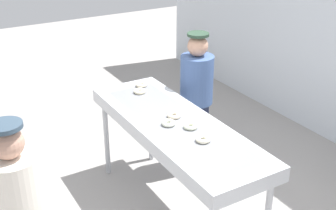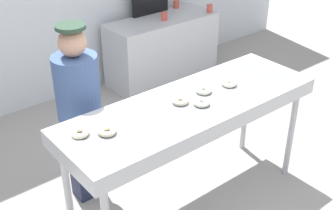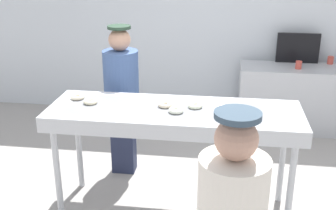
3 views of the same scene
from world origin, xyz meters
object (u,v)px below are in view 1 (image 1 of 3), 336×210
object	(u,v)px
sugar_donut_5	(140,91)
sugar_donut_1	(174,115)
sugar_donut_4	(141,84)
worker_baker	(196,93)
sugar_donut_3	(169,123)
sugar_donut_2	(203,139)
fryer_conveyor	(175,129)
sugar_donut_0	(191,126)

from	to	relation	value
sugar_donut_5	sugar_donut_1	bearing A→B (deg)	1.00
sugar_donut_4	worker_baker	xyz separation A→B (m)	(0.28, 0.53, -0.12)
sugar_donut_3	sugar_donut_5	size ratio (longest dim) A/B	1.00
sugar_donut_2	worker_baker	xyz separation A→B (m)	(-1.05, 0.64, -0.12)
fryer_conveyor	sugar_donut_5	xyz separation A→B (m)	(-0.75, 0.03, 0.10)
sugar_donut_3	sugar_donut_4	distance (m)	0.95
fryer_conveyor	sugar_donut_0	distance (m)	0.21
sugar_donut_1	sugar_donut_2	xyz separation A→B (m)	(0.51, -0.03, 0.00)
fryer_conveyor	sugar_donut_1	size ratio (longest dim) A/B	17.20
sugar_donut_0	sugar_donut_1	distance (m)	0.26
sugar_donut_0	sugar_donut_2	world-z (taller)	same
sugar_donut_1	sugar_donut_5	xyz separation A→B (m)	(-0.67, -0.01, 0.00)
sugar_donut_2	sugar_donut_4	size ratio (longest dim) A/B	1.00
sugar_donut_1	worker_baker	size ratio (longest dim) A/B	0.08
sugar_donut_2	sugar_donut_4	bearing A→B (deg)	175.13
sugar_donut_5	sugar_donut_3	bearing A→B (deg)	-8.16
sugar_donut_3	sugar_donut_4	world-z (taller)	same
fryer_conveyor	sugar_donut_1	xyz separation A→B (m)	(-0.08, 0.04, 0.10)
sugar_donut_2	sugar_donut_4	distance (m)	1.33
fryer_conveyor	sugar_donut_5	bearing A→B (deg)	177.82
sugar_donut_2	sugar_donut_0	bearing A→B (deg)	171.04
sugar_donut_4	worker_baker	bearing A→B (deg)	62.39
sugar_donut_0	sugar_donut_1	xyz separation A→B (m)	(-0.26, -0.01, 0.00)
sugar_donut_1	sugar_donut_3	size ratio (longest dim) A/B	1.00
sugar_donut_2	sugar_donut_3	distance (m)	0.41
sugar_donut_1	sugar_donut_4	distance (m)	0.83
sugar_donut_4	sugar_donut_5	xyz separation A→B (m)	(0.16, -0.10, 0.00)
sugar_donut_4	sugar_donut_1	bearing A→B (deg)	-6.11
fryer_conveyor	sugar_donut_5	distance (m)	0.75
fryer_conveyor	sugar_donut_5	world-z (taller)	sugar_donut_5
sugar_donut_0	sugar_donut_4	distance (m)	1.08
sugar_donut_0	sugar_donut_1	size ratio (longest dim) A/B	1.00
fryer_conveyor	sugar_donut_0	size ratio (longest dim) A/B	17.20
sugar_donut_1	sugar_donut_3	bearing A→B (deg)	-48.56
sugar_donut_3	sugar_donut_5	bearing A→B (deg)	171.84
fryer_conveyor	sugar_donut_2	size ratio (longest dim) A/B	17.20
sugar_donut_3	sugar_donut_0	bearing A→B (deg)	42.38
sugar_donut_2	fryer_conveyor	bearing A→B (deg)	-178.02
sugar_donut_3	sugar_donut_5	world-z (taller)	same
fryer_conveyor	sugar_donut_5	size ratio (longest dim) A/B	17.20
worker_baker	sugar_donut_2	bearing A→B (deg)	132.24
sugar_donut_1	sugar_donut_5	world-z (taller)	same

